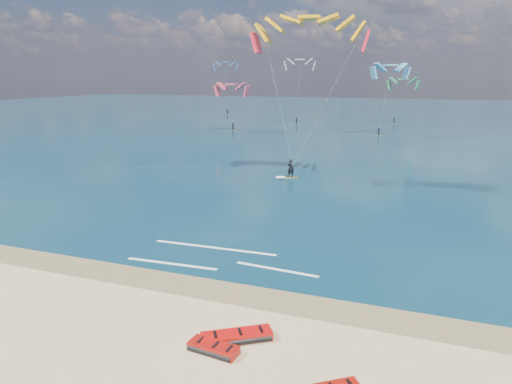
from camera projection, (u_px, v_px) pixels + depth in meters
ground at (327, 161)px, 57.25m from camera, size 320.00×320.00×0.00m
wet_sand_strip at (185, 284)px, 23.55m from camera, size 320.00×2.40×0.01m
sea at (377, 118)px, 115.54m from camera, size 320.00×200.00×0.04m
packed_kite_left at (237, 340)px, 18.56m from camera, size 3.25×2.68×0.43m
packed_kite_mid at (214, 352)px, 17.80m from camera, size 2.31×1.31×0.39m
kitesurfer_main at (301, 89)px, 42.58m from camera, size 11.63×6.88×17.32m
shoreline_foam at (217, 258)px, 26.86m from camera, size 11.09×3.64×0.01m
distant_kites at (337, 99)px, 90.20m from camera, size 81.23×36.08×13.67m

